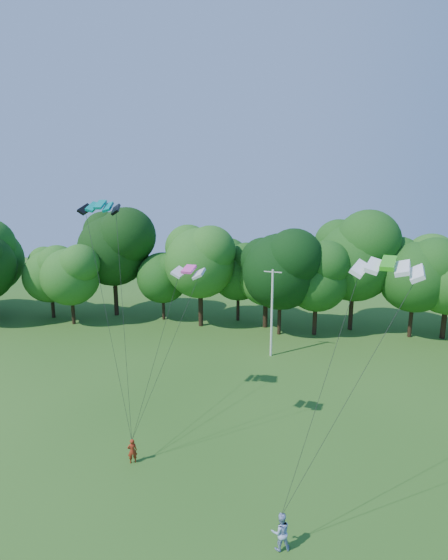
# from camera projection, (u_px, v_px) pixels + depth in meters

# --- Properties ---
(utility_pole) EXTENTS (1.72, 0.49, 8.75)m
(utility_pole) POSITION_uv_depth(u_px,v_px,m) (272.00, 313.00, 42.58)
(utility_pole) COLOR silver
(utility_pole) RESTS_ON ground
(kite_flyer_left) EXTENTS (0.69, 0.59, 1.60)m
(kite_flyer_left) POSITION_uv_depth(u_px,v_px,m) (132.00, 451.00, 26.77)
(kite_flyer_left) COLOR maroon
(kite_flyer_left) RESTS_ON ground
(kite_flyer_right) EXTENTS (1.07, 0.92, 1.90)m
(kite_flyer_right) POSITION_uv_depth(u_px,v_px,m) (281.00, 531.00, 20.40)
(kite_flyer_right) COLOR #A2B5E0
(kite_flyer_right) RESTS_ON ground
(kite_teal) EXTENTS (2.63, 1.19, 0.59)m
(kite_teal) POSITION_uv_depth(u_px,v_px,m) (100.00, 205.00, 28.60)
(kite_teal) COLOR #048881
(kite_teal) RESTS_ON ground
(kite_green) EXTENTS (3.35, 2.36, 0.52)m
(kite_green) POSITION_uv_depth(u_px,v_px,m) (388.00, 263.00, 19.56)
(kite_green) COLOR green
(kite_green) RESTS_ON ground
(kite_pink) EXTENTS (2.18, 1.43, 0.42)m
(kite_pink) POSITION_uv_depth(u_px,v_px,m) (189.00, 269.00, 26.37)
(kite_pink) COLOR #FF46B5
(kite_pink) RESTS_ON ground
(tree_back_center) EXTENTS (9.32, 9.32, 13.55)m
(tree_back_center) POSITION_uv_depth(u_px,v_px,m) (281.00, 261.00, 47.88)
(tree_back_center) COLOR black
(tree_back_center) RESTS_ON ground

